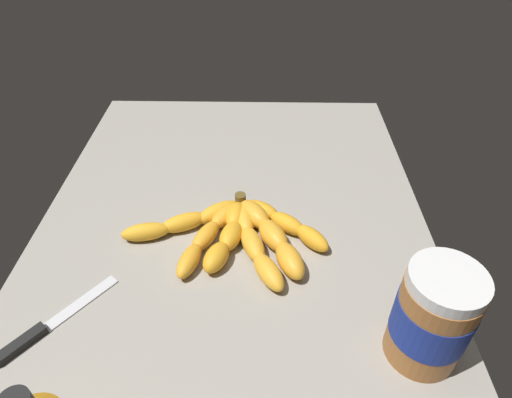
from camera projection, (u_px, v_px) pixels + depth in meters
The scene contains 4 objects.
ground_plane at pixel (233, 237), 77.16cm from camera, with size 95.75×68.98×3.73cm, color gray.
banana_bunch at pixel (240, 233), 72.89cm from camera, with size 21.93×35.91×3.74cm.
peanut_butter_jar at pixel (433, 317), 53.22cm from camera, with size 9.56×9.56×15.13cm.
butter_knife at pixel (49, 325), 60.52cm from camera, with size 15.63×12.87×1.20cm.
Camera 1 is at (54.85, 5.18, 52.74)cm, focal length 30.36 mm.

